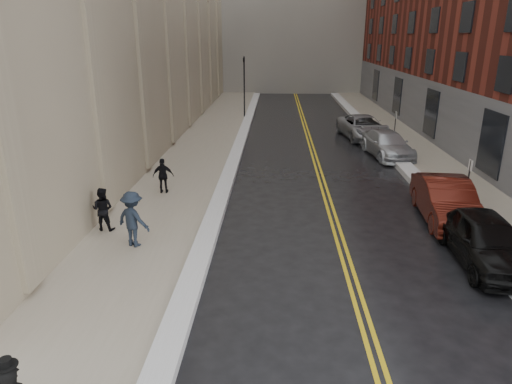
# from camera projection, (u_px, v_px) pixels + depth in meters

# --- Properties ---
(ground) EXTENTS (160.00, 160.00, 0.00)m
(ground) POSITION_uv_depth(u_px,v_px,m) (266.00, 324.00, 11.46)
(ground) COLOR black
(ground) RESTS_ON ground
(sidewalk_left) EXTENTS (4.00, 64.00, 0.15)m
(sidewalk_left) POSITION_uv_depth(u_px,v_px,m) (196.00, 158.00, 26.74)
(sidewalk_left) COLOR gray
(sidewalk_left) RESTS_ON ground
(sidewalk_right) EXTENTS (3.00, 64.00, 0.15)m
(sidewalk_right) POSITION_uv_depth(u_px,v_px,m) (429.00, 160.00, 26.18)
(sidewalk_right) COLOR gray
(sidewalk_right) RESTS_ON ground
(lane_stripe_a) EXTENTS (0.12, 64.00, 0.01)m
(lane_stripe_a) POSITION_uv_depth(u_px,v_px,m) (313.00, 160.00, 26.48)
(lane_stripe_a) COLOR gold
(lane_stripe_a) RESTS_ON ground
(lane_stripe_b) EXTENTS (0.12, 64.00, 0.01)m
(lane_stripe_b) POSITION_uv_depth(u_px,v_px,m) (318.00, 160.00, 26.47)
(lane_stripe_b) COLOR gold
(lane_stripe_b) RESTS_ON ground
(snow_ridge_left) EXTENTS (0.70, 60.80, 0.26)m
(snow_ridge_left) POSITION_uv_depth(u_px,v_px,m) (235.00, 157.00, 26.63)
(snow_ridge_left) COLOR silver
(snow_ridge_left) RESTS_ON ground
(snow_ridge_right) EXTENTS (0.85, 60.80, 0.30)m
(snow_ridge_right) POSITION_uv_depth(u_px,v_px,m) (397.00, 159.00, 26.23)
(snow_ridge_right) COLOR silver
(snow_ridge_right) RESTS_ON ground
(traffic_signal) EXTENTS (0.18, 0.15, 5.20)m
(traffic_signal) POSITION_uv_depth(u_px,v_px,m) (244.00, 82.00, 38.91)
(traffic_signal) COLOR black
(traffic_signal) RESTS_ON ground
(parking_sign_near) EXTENTS (0.06, 0.35, 2.23)m
(parking_sign_near) POSITION_uv_depth(u_px,v_px,m) (468.00, 181.00, 18.25)
(parking_sign_near) COLOR black
(parking_sign_near) RESTS_ON ground
(parking_sign_far) EXTENTS (0.06, 0.35, 2.23)m
(parking_sign_far) POSITION_uv_depth(u_px,v_px,m) (395.00, 125.00, 29.58)
(parking_sign_far) COLOR black
(parking_sign_far) RESTS_ON ground
(car_black) EXTENTS (1.99, 4.75, 1.61)m
(car_black) POSITION_uv_depth(u_px,v_px,m) (485.00, 239.00, 14.30)
(car_black) COLOR black
(car_black) RESTS_ON ground
(car_maroon) EXTENTS (2.07, 5.09, 1.64)m
(car_maroon) POSITION_uv_depth(u_px,v_px,m) (446.00, 200.00, 17.63)
(car_maroon) COLOR #48140C
(car_maroon) RESTS_ON ground
(car_silver_near) EXTENTS (2.72, 5.30, 1.47)m
(car_silver_near) POSITION_uv_depth(u_px,v_px,m) (387.00, 144.00, 27.07)
(car_silver_near) COLOR #B1B4B9
(car_silver_near) RESTS_ON ground
(car_silver_far) EXTENTS (3.37, 5.99, 1.58)m
(car_silver_far) POSITION_uv_depth(u_px,v_px,m) (363.00, 127.00, 31.87)
(car_silver_far) COLOR #9D9FA5
(car_silver_far) RESTS_ON ground
(pedestrian_a) EXTENTS (0.82, 0.66, 1.60)m
(pedestrian_a) POSITION_uv_depth(u_px,v_px,m) (103.00, 209.00, 16.40)
(pedestrian_a) COLOR black
(pedestrian_a) RESTS_ON sidewalk_left
(pedestrian_b) EXTENTS (1.42, 1.16, 1.91)m
(pedestrian_b) POSITION_uv_depth(u_px,v_px,m) (133.00, 219.00, 15.10)
(pedestrian_b) COLOR #1B2330
(pedestrian_b) RESTS_ON sidewalk_left
(pedestrian_c) EXTENTS (0.96, 0.48, 1.58)m
(pedestrian_c) POSITION_uv_depth(u_px,v_px,m) (163.00, 176.00, 20.33)
(pedestrian_c) COLOR black
(pedestrian_c) RESTS_ON sidewalk_left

